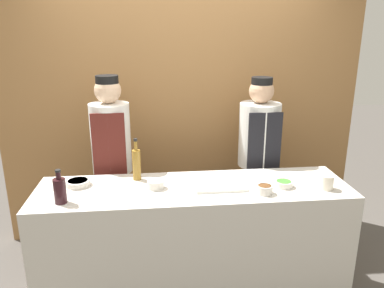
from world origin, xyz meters
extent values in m
cube|color=olive|center=(0.00, 1.06, 1.20)|extent=(3.32, 0.18, 2.40)
cube|color=beige|center=(0.00, 0.00, 0.46)|extent=(2.21, 0.60, 0.91)
cylinder|color=silver|center=(-0.82, 0.11, 0.93)|extent=(0.17, 0.17, 0.04)
cylinder|color=silver|center=(-0.82, 0.11, 0.95)|extent=(0.14, 0.14, 0.01)
cylinder|color=silver|center=(0.46, -0.16, 0.94)|extent=(0.11, 0.11, 0.06)
cylinder|color=brown|center=(0.46, -0.16, 0.96)|extent=(0.09, 0.09, 0.02)
cylinder|color=silver|center=(0.63, -0.06, 0.93)|extent=(0.13, 0.13, 0.04)
cylinder|color=green|center=(0.63, -0.06, 0.95)|extent=(0.10, 0.10, 0.01)
cylinder|color=silver|center=(-0.27, 0.01, 0.94)|extent=(0.12, 0.12, 0.06)
cylinder|color=red|center=(-0.27, 0.01, 0.96)|extent=(0.10, 0.10, 0.02)
cube|color=white|center=(0.18, 0.00, 0.92)|extent=(0.36, 0.25, 0.02)
cylinder|color=black|center=(-0.87, -0.16, 0.99)|extent=(0.08, 0.08, 0.16)
cylinder|color=black|center=(-0.87, -0.16, 1.10)|extent=(0.03, 0.03, 0.05)
cylinder|color=black|center=(-0.87, -0.16, 1.13)|extent=(0.04, 0.04, 0.01)
cylinder|color=olive|center=(-0.40, 0.18, 1.03)|extent=(0.06, 0.06, 0.23)
cylinder|color=olive|center=(-0.40, 0.18, 1.17)|extent=(0.02, 0.02, 0.07)
cylinder|color=black|center=(-0.40, 0.18, 1.22)|extent=(0.03, 0.03, 0.02)
cylinder|color=silver|center=(0.91, -0.13, 0.96)|extent=(0.09, 0.09, 0.10)
cylinder|color=#28282D|center=(-0.62, 0.55, 0.42)|extent=(0.23, 0.23, 0.85)
cylinder|color=white|center=(-0.62, 0.55, 1.13)|extent=(0.32, 0.32, 0.57)
cube|color=#561E19|center=(-0.62, 0.40, 1.11)|extent=(0.26, 0.02, 0.52)
sphere|color=beige|center=(-0.62, 0.55, 1.52)|extent=(0.21, 0.21, 0.21)
cylinder|color=black|center=(-0.62, 0.55, 1.60)|extent=(0.18, 0.18, 0.07)
cylinder|color=#28282D|center=(0.62, 0.55, 0.43)|extent=(0.25, 0.25, 0.85)
cylinder|color=silver|center=(0.62, 0.55, 1.12)|extent=(0.34, 0.34, 0.54)
cube|color=black|center=(0.62, 0.39, 1.10)|extent=(0.27, 0.02, 0.50)
sphere|color=tan|center=(0.62, 0.55, 1.49)|extent=(0.20, 0.20, 0.20)
cylinder|color=black|center=(0.62, 0.55, 1.57)|extent=(0.17, 0.17, 0.07)
camera|label=1|loc=(-0.27, -2.42, 1.98)|focal=35.00mm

